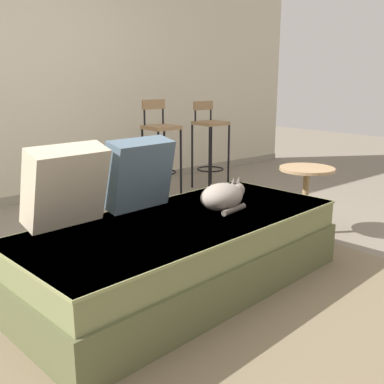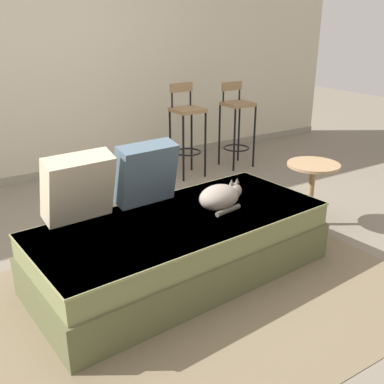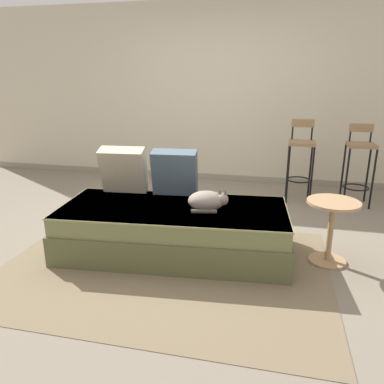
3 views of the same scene
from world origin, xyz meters
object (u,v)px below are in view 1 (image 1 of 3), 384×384
at_px(cat, 223,196).
at_px(bar_stool_near_window, 161,141).
at_px(bar_stool_by_doorway, 210,138).
at_px(side_table, 306,191).
at_px(couch, 184,253).
at_px(throw_pillow_middle, 139,174).
at_px(throw_pillow_corner, 66,186).

height_order(cat, bar_stool_near_window, bar_stool_near_window).
xyz_separation_m(bar_stool_by_doorway, side_table, (-0.51, -1.72, -0.22)).
xyz_separation_m(couch, cat, (0.32, -0.01, 0.30)).
bearing_deg(throw_pillow_middle, cat, -42.54).
bearing_deg(cat, bar_stool_by_doorway, 49.70).
height_order(bar_stool_near_window, side_table, bar_stool_near_window).
relative_size(throw_pillow_middle, bar_stool_near_window, 0.44).
bearing_deg(throw_pillow_corner, cat, -19.59).
distance_m(bar_stool_near_window, bar_stool_by_doorway, 0.70).
height_order(couch, side_table, side_table).
bearing_deg(side_table, throw_pillow_middle, 170.56).
relative_size(throw_pillow_middle, bar_stool_by_doorway, 0.45).
relative_size(couch, throw_pillow_middle, 4.66).
distance_m(couch, cat, 0.44).
distance_m(throw_pillow_middle, cat, 0.56).
relative_size(throw_pillow_corner, cat, 1.26).
xyz_separation_m(bar_stool_near_window, bar_stool_by_doorway, (0.70, -0.00, -0.02)).
bearing_deg(bar_stool_near_window, throw_pillow_middle, -130.42).
distance_m(throw_pillow_middle, bar_stool_by_doorway, 2.45).
height_order(throw_pillow_corner, cat, throw_pillow_corner).
relative_size(couch, bar_stool_by_doorway, 2.11).
height_order(throw_pillow_middle, bar_stool_by_doorway, bar_stool_by_doorway).
relative_size(throw_pillow_middle, cat, 1.22).
bearing_deg(bar_stool_near_window, cat, -115.06).
distance_m(throw_pillow_corner, cat, 0.97).
relative_size(throw_pillow_corner, bar_stool_by_doorway, 0.47).
xyz_separation_m(bar_stool_near_window, side_table, (0.19, -1.72, -0.25)).
bearing_deg(bar_stool_near_window, bar_stool_by_doorway, -0.05).
xyz_separation_m(throw_pillow_middle, cat, (0.40, -0.36, -0.14)).
height_order(bar_stool_by_doorway, side_table, bar_stool_by_doorway).
height_order(couch, throw_pillow_middle, throw_pillow_middle).
height_order(throw_pillow_corner, side_table, throw_pillow_corner).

